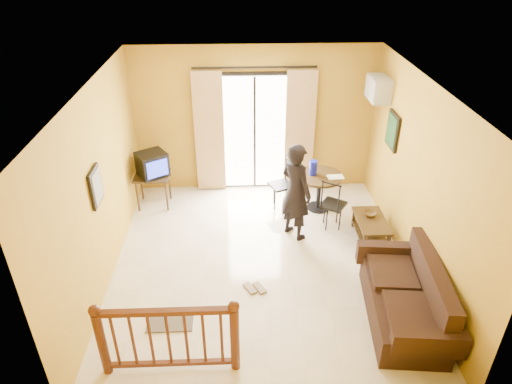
{
  "coord_description": "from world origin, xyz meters",
  "views": [
    {
      "loc": [
        -0.31,
        -5.56,
        4.53
      ],
      "look_at": [
        -0.07,
        0.2,
        1.18
      ],
      "focal_mm": 32.0,
      "sensor_mm": 36.0,
      "label": 1
    }
  ],
  "objects_px": {
    "dining_table": "(319,182)",
    "coffee_table": "(371,226)",
    "sofa": "(408,299)",
    "standing_person": "(296,192)",
    "television": "(152,164)"
  },
  "relations": [
    {
      "from": "dining_table",
      "to": "coffee_table",
      "type": "xyz_separation_m",
      "value": [
        0.71,
        -1.0,
        -0.29
      ]
    },
    {
      "from": "coffee_table",
      "to": "sofa",
      "type": "relative_size",
      "value": 0.44
    },
    {
      "from": "coffee_table",
      "to": "standing_person",
      "type": "xyz_separation_m",
      "value": [
        -1.25,
        0.18,
        0.58
      ]
    },
    {
      "from": "dining_table",
      "to": "coffee_table",
      "type": "height_order",
      "value": "dining_table"
    },
    {
      "from": "coffee_table",
      "to": "standing_person",
      "type": "relative_size",
      "value": 0.51
    },
    {
      "from": "television",
      "to": "sofa",
      "type": "xyz_separation_m",
      "value": [
        3.72,
        -3.05,
        -0.52
      ]
    },
    {
      "from": "television",
      "to": "standing_person",
      "type": "distance_m",
      "value": 2.69
    },
    {
      "from": "television",
      "to": "sofa",
      "type": "relative_size",
      "value": 0.34
    },
    {
      "from": "television",
      "to": "standing_person",
      "type": "bearing_deg",
      "value": -56.38
    },
    {
      "from": "television",
      "to": "dining_table",
      "type": "height_order",
      "value": "television"
    },
    {
      "from": "dining_table",
      "to": "sofa",
      "type": "distance_m",
      "value": 2.9
    },
    {
      "from": "dining_table",
      "to": "standing_person",
      "type": "relative_size",
      "value": 0.49
    },
    {
      "from": "television",
      "to": "dining_table",
      "type": "xyz_separation_m",
      "value": [
        3.01,
        -0.25,
        -0.31
      ]
    },
    {
      "from": "television",
      "to": "coffee_table",
      "type": "distance_m",
      "value": 3.97
    },
    {
      "from": "television",
      "to": "sofa",
      "type": "height_order",
      "value": "television"
    }
  ]
}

